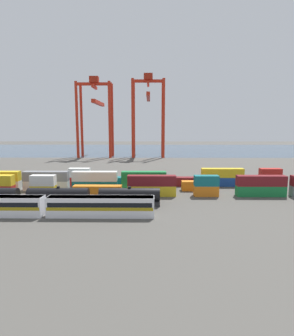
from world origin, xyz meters
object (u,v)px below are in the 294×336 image
object	(u,v)px
passenger_train	(46,205)
shipping_container_23	(80,181)
shipping_container_5	(152,191)
shipping_container_19	(144,186)
shipping_container_29	(270,182)
gantry_crane_central	(148,107)
freight_tank_row	(59,196)
shipping_container_2	(44,190)
shipping_container_17	(95,186)
shipping_container_25	(127,181)
shipping_container_4	(98,191)
gantry_crane_west	(96,109)
shipping_container_7	(206,191)

from	to	relation	value
passenger_train	shipping_container_23	bearing A→B (deg)	90.67
shipping_container_5	shipping_container_19	world-z (taller)	same
shipping_container_5	shipping_container_29	size ratio (longest dim) A/B	2.00
shipping_container_23	gantry_crane_central	world-z (taller)	gantry_crane_central
gantry_crane_central	shipping_container_5	bearing A→B (deg)	-89.11
passenger_train	freight_tank_row	size ratio (longest dim) A/B	0.95
freight_tank_row	shipping_container_2	size ratio (longest dim) A/B	7.39
freight_tank_row	gantry_crane_central	xyz separation A→B (m)	(19.13, 102.98, 26.20)
passenger_train	shipping_container_17	size ratio (longest dim) A/B	3.49
gantry_crane_central	shipping_container_29	bearing A→B (deg)	-66.30
passenger_train	shipping_container_25	bearing A→B (deg)	64.52
shipping_container_5	shipping_container_19	size ratio (longest dim) A/B	1.00
shipping_container_25	freight_tank_row	bearing A→B (deg)	-122.73
shipping_container_4	gantry_crane_west	bearing A→B (deg)	100.61
shipping_container_5	shipping_container_17	size ratio (longest dim) A/B	1.00
shipping_container_17	shipping_container_23	xyz separation A→B (m)	(-5.66, 5.99, 0.00)
shipping_container_7	shipping_container_2	bearing A→B (deg)	180.00
shipping_container_5	shipping_container_29	xyz separation A→B (m)	(34.56, 11.98, 0.00)
shipping_container_25	shipping_container_29	world-z (taller)	same
shipping_container_4	shipping_container_17	bearing A→B (deg)	106.42
shipping_container_25	shipping_container_5	bearing A→B (deg)	-59.16
passenger_train	shipping_container_29	bearing A→B (deg)	27.25
shipping_container_5	gantry_crane_west	world-z (taller)	gantry_crane_west
shipping_container_25	gantry_crane_central	distance (m)	86.54
gantry_crane_west	gantry_crane_central	bearing A→B (deg)	1.59
shipping_container_4	shipping_container_5	size ratio (longest dim) A/B	1.00
shipping_container_4	shipping_container_7	world-z (taller)	same
shipping_container_7	shipping_container_25	xyz separation A→B (m)	(-20.79, 11.98, 0.00)
shipping_container_2	gantry_crane_central	distance (m)	101.16
freight_tank_row	shipping_container_2	world-z (taller)	freight_tank_row
passenger_train	shipping_container_4	bearing A→B (deg)	66.75
shipping_container_23	shipping_container_4	bearing A→B (deg)	-58.23
shipping_container_19	shipping_container_2	bearing A→B (deg)	-166.61
shipping_container_5	shipping_container_17	distance (m)	16.53
passenger_train	shipping_container_23	xyz separation A→B (m)	(-0.34, 28.48, -0.84)
passenger_train	shipping_container_2	bearing A→B (deg)	111.66
shipping_container_4	shipping_container_29	xyz separation A→B (m)	(48.20, 11.98, 0.00)
shipping_container_29	shipping_container_25	bearing A→B (deg)	180.00
shipping_container_5	gantry_crane_west	bearing A→B (deg)	108.45
gantry_crane_central	passenger_train	bearing A→B (deg)	-99.88
shipping_container_2	shipping_container_4	world-z (taller)	same
shipping_container_5	shipping_container_29	bearing A→B (deg)	19.12
shipping_container_4	shipping_container_7	size ratio (longest dim) A/B	2.00
shipping_container_19	shipping_container_29	world-z (taller)	same
shipping_container_4	gantry_crane_west	size ratio (longest dim) A/B	0.27
shipping_container_23	shipping_container_29	bearing A→B (deg)	0.00
gantry_crane_west	gantry_crane_central	size ratio (longest dim) A/B	0.97
freight_tank_row	shipping_container_5	world-z (taller)	freight_tank_row
shipping_container_4	shipping_container_23	world-z (taller)	same
freight_tank_row	gantry_crane_west	size ratio (longest dim) A/B	1.01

